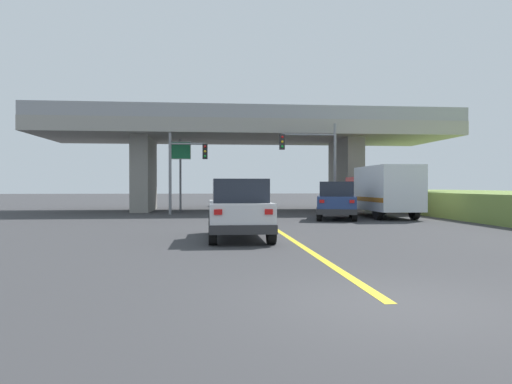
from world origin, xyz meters
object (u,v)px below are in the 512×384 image
box_truck (383,190)px  traffic_signal_farside (183,163)px  sedan_oncoming (231,195)px  highway_sign (180,159)px  suv_lead (239,209)px  traffic_signal_nearside (316,156)px  suv_crossing (336,201)px

box_truck → traffic_signal_farside: size_ratio=1.36×
sedan_oncoming → traffic_signal_farside: (-3.63, -13.10, 2.21)m
box_truck → sedan_oncoming: box_truck is taller
box_truck → highway_sign: 13.52m
suv_lead → traffic_signal_nearside: (5.73, 13.66, 2.66)m
highway_sign → suv_crossing: bearing=-41.0°
traffic_signal_farside → suv_crossing: bearing=-32.3°
traffic_signal_nearside → highway_sign: 9.18m
box_truck → suv_crossing: bearing=-156.1°
suv_lead → traffic_signal_farside: bearing=100.4°
traffic_signal_farside → suv_lead: bearing=-79.6°
suv_lead → highway_sign: 17.10m
sedan_oncoming → traffic_signal_farside: bearing=-105.5°
box_truck → traffic_signal_nearside: traffic_signal_nearside is taller
suv_crossing → traffic_signal_nearside: (-0.06, 4.60, 2.66)m
box_truck → traffic_signal_farside: bearing=161.0°
box_truck → sedan_oncoming: 18.80m
suv_lead → sedan_oncoming: size_ratio=1.06×
suv_lead → traffic_signal_nearside: bearing=67.2°
suv_crossing → sedan_oncoming: size_ratio=1.07×
suv_crossing → traffic_signal_farside: (-8.43, 5.32, 2.21)m
traffic_signal_farside → sedan_oncoming: bearing=74.5°
traffic_signal_nearside → highway_sign: (-8.68, 2.99, -0.06)m
traffic_signal_nearside → highway_sign: traffic_signal_nearside is taller
traffic_signal_nearside → suv_lead: bearing=-112.8°
sedan_oncoming → suv_lead: bearing=-92.1°
suv_crossing → suv_lead: bearing=-108.5°
traffic_signal_nearside → traffic_signal_farside: (-8.37, 0.72, -0.45)m
traffic_signal_nearside → highway_sign: bearing=161.0°
traffic_signal_nearside → traffic_signal_farside: traffic_signal_nearside is taller
suv_lead → box_truck: (8.87, 10.42, 0.53)m
box_truck → sedan_oncoming: size_ratio=1.60×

